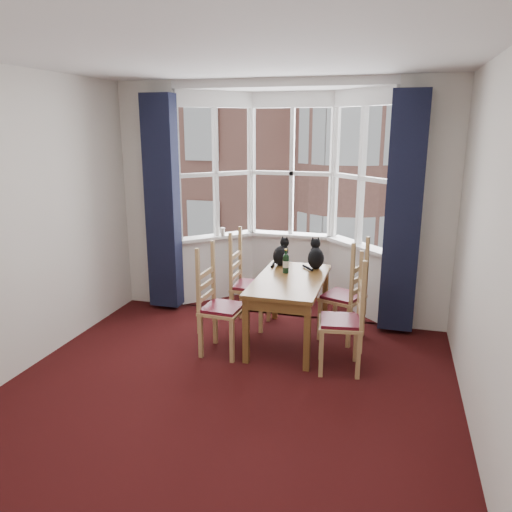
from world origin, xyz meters
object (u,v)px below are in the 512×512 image
at_px(cat_left, 281,254).
at_px(candle_tall, 223,232).
at_px(chair_left_near, 215,308).
at_px(cat_right, 316,256).
at_px(dining_table, 290,287).
at_px(chair_right_far, 350,299).
at_px(chair_right_near, 350,323).
at_px(wine_bottle, 286,262).
at_px(chair_left_far, 243,286).

distance_m(cat_left, candle_tall, 1.13).
xyz_separation_m(chair_left_near, cat_right, (0.88, 0.93, 0.38)).
bearing_deg(dining_table, chair_right_far, 18.51).
relative_size(chair_right_far, cat_right, 2.59).
height_order(chair_right_near, chair_right_far, same).
bearing_deg(dining_table, cat_right, 67.74).
bearing_deg(cat_right, wine_bottle, -135.60).
distance_m(dining_table, chair_left_near, 0.83).
height_order(dining_table, candle_tall, candle_tall).
bearing_deg(chair_left_near, chair_right_near, -1.36).
bearing_deg(candle_tall, cat_left, -33.79).
relative_size(dining_table, chair_right_far, 1.43).
height_order(chair_left_near, wine_bottle, wine_bottle).
relative_size(chair_left_far, cat_right, 2.59).
bearing_deg(chair_right_near, chair_left_far, 148.33).
xyz_separation_m(chair_right_far, cat_left, (-0.83, 0.30, 0.37)).
distance_m(chair_left_far, cat_left, 0.58).
xyz_separation_m(chair_left_far, cat_right, (0.81, 0.16, 0.38)).
bearing_deg(chair_right_far, chair_left_near, -153.45).
height_order(dining_table, cat_left, cat_left).
bearing_deg(cat_left, candle_tall, 146.21).
xyz_separation_m(chair_right_far, candle_tall, (-1.77, 0.92, 0.45)).
xyz_separation_m(chair_left_near, chair_right_far, (1.31, 0.66, 0.00)).
height_order(chair_left_near, chair_right_far, same).
relative_size(chair_left_near, chair_right_far, 1.00).
bearing_deg(candle_tall, cat_right, -25.89).
relative_size(chair_left_far, chair_right_near, 1.00).
xyz_separation_m(cat_left, wine_bottle, (0.12, -0.30, -0.01)).
bearing_deg(candle_tall, chair_right_far, -27.56).
bearing_deg(chair_left_far, wine_bottle, -12.96).
xyz_separation_m(cat_right, candle_tall, (-1.34, 0.65, 0.08)).
relative_size(dining_table, cat_right, 3.70).
distance_m(cat_right, candle_tall, 1.50).
relative_size(cat_right, wine_bottle, 1.33).
bearing_deg(cat_right, chair_right_near, -63.10).
bearing_deg(chair_left_far, chair_left_near, -95.23).
height_order(cat_left, cat_right, cat_right).
bearing_deg(candle_tall, chair_left_near, -73.80).
xyz_separation_m(chair_right_near, candle_tall, (-1.83, 1.61, 0.45)).
relative_size(chair_right_far, candle_tall, 8.38).
xyz_separation_m(chair_right_near, cat_right, (-0.49, 0.96, 0.38)).
bearing_deg(cat_right, chair_left_near, -133.62).
bearing_deg(chair_left_near, chair_right_far, 26.55).
bearing_deg(chair_right_near, chair_right_far, 94.95).
distance_m(dining_table, cat_right, 0.57).
distance_m(cat_left, cat_right, 0.41).
bearing_deg(chair_left_far, dining_table, -27.71).
xyz_separation_m(dining_table, chair_right_far, (0.62, 0.21, -0.15)).
bearing_deg(cat_right, dining_table, -112.26).
bearing_deg(cat_right, cat_left, 176.41).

